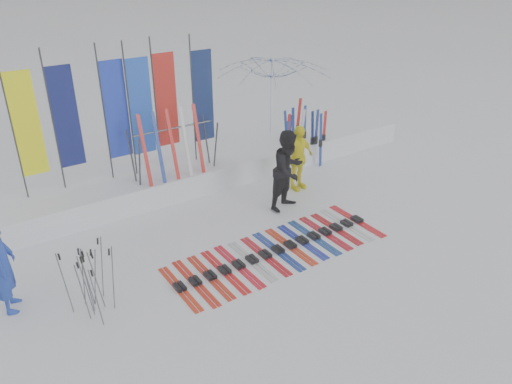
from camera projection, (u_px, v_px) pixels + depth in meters
ground at (293, 271)px, 9.70m from camera, size 120.00×120.00×0.00m
snow_bank at (185, 175)px, 12.98m from camera, size 14.00×1.60×0.60m
person_blue at (2, 266)px, 8.35m from camera, size 0.57×0.73×1.77m
person_black at (289, 170)px, 11.63m from camera, size 1.10×0.96×1.93m
person_yellow at (298, 158)px, 12.59m from camera, size 1.03×0.51×1.70m
tent_canopy at (273, 105)px, 14.49m from camera, size 3.64×3.69×2.96m
ski_row at (278, 250)px, 10.30m from camera, size 4.66×1.70×0.07m
pole_cluster at (90, 282)px, 8.40m from camera, size 0.85×0.75×1.26m
feather_flags at (122, 109)px, 11.61m from camera, size 4.74×0.24×3.20m
ski_rack at (174, 144)px, 11.98m from camera, size 2.04×0.80×1.23m
upright_skis at (302, 137)px, 14.08m from camera, size 1.57×1.18×1.70m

